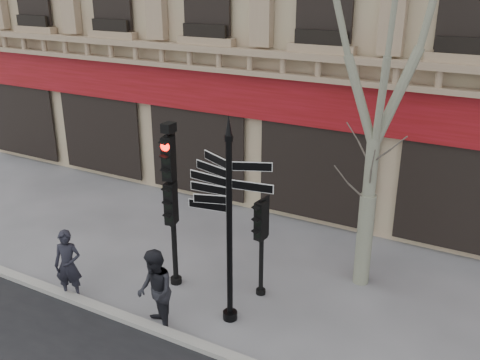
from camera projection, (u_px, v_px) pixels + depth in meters
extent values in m
plane|color=#57575C|center=(230.00, 310.00, 11.67)|extent=(80.00, 80.00, 0.00)
cube|color=#98968F|center=(194.00, 344.00, 10.50)|extent=(80.00, 0.25, 0.12)
cube|color=maroon|center=(319.00, 103.00, 14.35)|extent=(28.00, 0.25, 1.30)
cube|color=#90775D|center=(318.00, 68.00, 13.81)|extent=(28.00, 0.35, 0.74)
cylinder|color=black|center=(229.00, 236.00, 10.66)|extent=(0.12, 0.12, 3.95)
cylinder|color=black|center=(230.00, 315.00, 11.34)|extent=(0.31, 0.31, 0.18)
cone|color=black|center=(229.00, 125.00, 9.83)|extent=(0.13, 0.13, 0.40)
cylinder|color=black|center=(173.00, 214.00, 12.04)|extent=(0.12, 0.12, 3.60)
cylinder|color=black|center=(176.00, 280.00, 12.67)|extent=(0.27, 0.27, 0.14)
cube|color=black|center=(172.00, 202.00, 11.94)|extent=(0.49, 0.40, 0.98)
cube|color=black|center=(170.00, 158.00, 11.56)|extent=(0.49, 0.40, 0.98)
sphere|color=#FF0C05|center=(169.00, 146.00, 11.46)|extent=(0.21, 0.21, 0.21)
cube|color=black|center=(169.00, 128.00, 11.31)|extent=(0.29, 0.33, 0.21)
cylinder|color=black|center=(261.00, 249.00, 11.85)|extent=(0.11, 0.11, 2.31)
cylinder|color=black|center=(261.00, 291.00, 12.24)|extent=(0.24, 0.24, 0.13)
cube|color=black|center=(262.00, 220.00, 11.59)|extent=(0.41, 0.31, 0.88)
cylinder|color=gray|center=(364.00, 240.00, 12.33)|extent=(0.37, 0.37, 2.24)
cylinder|color=gray|center=(371.00, 169.00, 11.70)|extent=(0.29, 0.29, 1.43)
imported|color=black|center=(68.00, 265.00, 11.84)|extent=(0.72, 0.62, 1.66)
imported|color=black|center=(155.00, 292.00, 10.73)|extent=(1.10, 1.09, 1.79)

